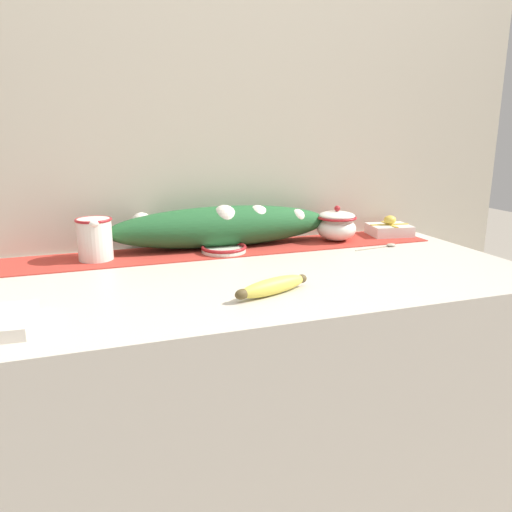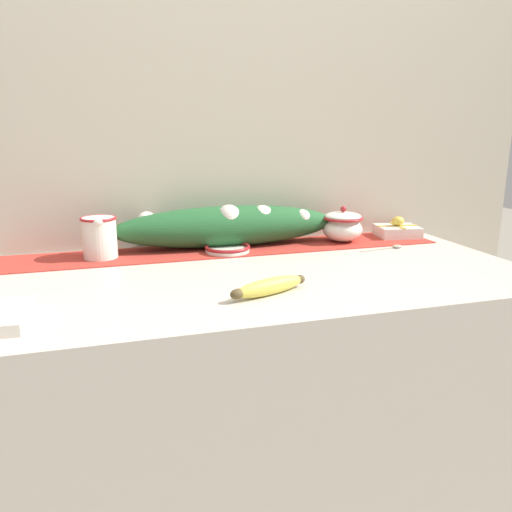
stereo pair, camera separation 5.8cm
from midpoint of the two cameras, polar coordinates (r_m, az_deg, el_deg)
name	(u,v)px [view 1 (the left image)]	position (r m, az deg, el deg)	size (l,w,h in m)	color
countertop	(253,423)	(1.53, -1.50, -18.53)	(1.48, 0.75, 0.92)	beige
back_wall	(214,156)	(1.66, -5.88, 11.32)	(2.28, 0.04, 2.40)	#B7AD99
table_runner	(226,250)	(1.57, -4.48, 0.74)	(1.36, 0.21, 0.00)	#B23328
cream_pitcher	(95,238)	(1.51, -19.01, 2.00)	(0.10, 0.12, 0.12)	white
sugar_bowl	(337,225)	(1.70, 8.22, 3.52)	(0.13, 0.13, 0.12)	white
small_dish	(224,249)	(1.54, -4.79, 0.83)	(0.14, 0.14, 0.02)	white
banana	(273,286)	(1.15, 0.45, -3.49)	(0.21, 0.11, 0.04)	#DBCC4C
spoon	(388,245)	(1.66, 13.88, 1.17)	(0.16, 0.04, 0.01)	#A89E89
gift_box	(389,229)	(1.83, 14.11, 3.00)	(0.16, 0.14, 0.07)	silver
poinsettia_garland	(223,226)	(1.59, -4.83, 3.45)	(0.72, 0.14, 0.14)	#235B2D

